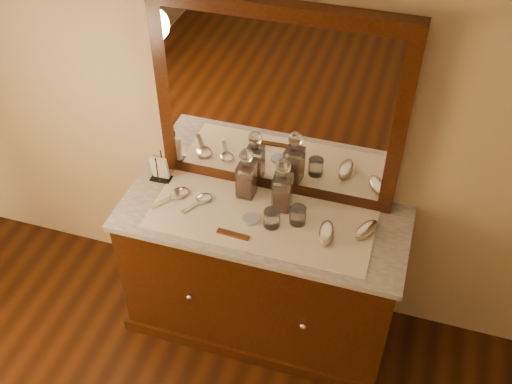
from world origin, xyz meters
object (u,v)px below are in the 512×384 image
at_px(mirror_frame, 278,105).
at_px(dresser_cabinet, 261,275).
at_px(brush_far, 366,230).
at_px(hand_mirror_outer, 176,195).
at_px(brush_near, 326,233).
at_px(comb, 233,234).
at_px(pin_dish, 251,219).
at_px(napkin_rack, 160,169).
at_px(hand_mirror_inner, 201,200).
at_px(decanter_left, 246,178).
at_px(decanter_right, 282,190).

bearing_deg(mirror_frame, dresser_cabinet, -90.00).
xyz_separation_m(brush_far, hand_mirror_outer, (-0.97, -0.03, -0.01)).
xyz_separation_m(brush_near, brush_far, (0.18, 0.08, -0.00)).
bearing_deg(comb, mirror_frame, 79.70).
bearing_deg(dresser_cabinet, pin_dish, -136.65).
bearing_deg(mirror_frame, comb, -102.97).
distance_m(brush_far, hand_mirror_outer, 0.97).
bearing_deg(napkin_rack, pin_dish, -16.17).
bearing_deg(hand_mirror_inner, napkin_rack, 158.79).
height_order(napkin_rack, decanter_left, decanter_left).
xyz_separation_m(decanter_left, decanter_right, (0.20, -0.04, 0.01)).
xyz_separation_m(mirror_frame, comb, (-0.09, -0.41, -0.49)).
relative_size(dresser_cabinet, hand_mirror_inner, 7.34).
relative_size(brush_near, brush_far, 1.02).
bearing_deg(decanter_right, brush_far, -7.20).
distance_m(mirror_frame, comb, 0.65).
bearing_deg(dresser_cabinet, hand_mirror_outer, 178.55).
distance_m(dresser_cabinet, decanter_left, 0.58).
bearing_deg(comb, dresser_cabinet, 62.72).
bearing_deg(brush_near, napkin_rack, 170.14).
bearing_deg(hand_mirror_inner, decanter_left, 30.33).
distance_m(comb, decanter_right, 0.33).
xyz_separation_m(napkin_rack, decanter_right, (0.67, -0.02, 0.05)).
bearing_deg(dresser_cabinet, comb, -119.96).
bearing_deg(brush_near, comb, -164.15).
relative_size(decanter_left, decanter_right, 0.95).
bearing_deg(brush_near, hand_mirror_inner, 175.05).
relative_size(mirror_frame, brush_near, 7.18).
xyz_separation_m(comb, brush_far, (0.60, 0.20, 0.02)).
bearing_deg(hand_mirror_inner, hand_mirror_outer, -179.33).
bearing_deg(pin_dish, hand_mirror_inner, 168.86).
height_order(pin_dish, napkin_rack, napkin_rack).
distance_m(comb, brush_near, 0.44).
distance_m(mirror_frame, hand_mirror_outer, 0.71).
height_order(decanter_left, hand_mirror_outer, decanter_left).
height_order(brush_far, hand_mirror_outer, brush_far).
bearing_deg(brush_far, brush_near, -155.67).
bearing_deg(brush_far, pin_dish, -171.81).
relative_size(dresser_cabinet, decanter_right, 4.64).
bearing_deg(brush_near, decanter_left, 158.83).
height_order(pin_dish, hand_mirror_inner, hand_mirror_inner).
height_order(napkin_rack, brush_near, napkin_rack).
distance_m(pin_dish, brush_far, 0.56).
height_order(mirror_frame, decanter_left, mirror_frame).
distance_m(dresser_cabinet, hand_mirror_outer, 0.65).
xyz_separation_m(comb, hand_mirror_outer, (-0.37, 0.17, 0.01)).
bearing_deg(decanter_right, brush_near, -28.08).
bearing_deg(decanter_left, napkin_rack, -178.17).
bearing_deg(dresser_cabinet, brush_near, -7.50).
bearing_deg(mirror_frame, pin_dish, -98.79).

